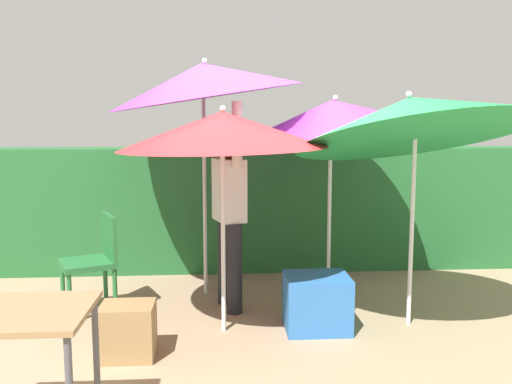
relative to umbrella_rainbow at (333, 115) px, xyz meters
The scene contains 11 objects.
ground_plane 2.04m from the umbrella_rainbow, 138.01° to the right, with size 24.00×24.00×0.00m, color #9E8466.
hedge_row 1.81m from the umbrella_rainbow, 120.95° to the left, with size 8.00×0.70×1.42m, color #23602D.
umbrella_rainbow is the anchor object (origin of this frame).
umbrella_orange 0.89m from the umbrella_rainbow, 57.05° to the right, with size 2.01×1.97×2.21m.
umbrella_yellow 1.27m from the umbrella_rainbow, 169.97° to the left, with size 1.91×1.88×2.45m.
umbrella_navy 1.30m from the umbrella_rainbow, 143.75° to the right, with size 1.67×1.67×1.83m.
person_vendor 1.31m from the umbrella_rainbow, 167.56° to the right, with size 0.32×0.55×1.88m.
chair_plastic 2.53m from the umbrella_rainbow, behind, with size 0.58×0.58×0.89m.
cooler_box 1.75m from the umbrella_rainbow, 109.49° to the right, with size 0.52×0.44×0.46m, color #2D6BB7.
crate_cardboard 2.64m from the umbrella_rainbow, 145.19° to the right, with size 0.38×0.31×0.40m, color #9E7A4C.
folding_table 3.33m from the umbrella_rainbow, 132.66° to the right, with size 0.80×0.60×0.76m.
Camera 1 is at (-0.31, -4.24, 1.68)m, focal length 36.90 mm.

